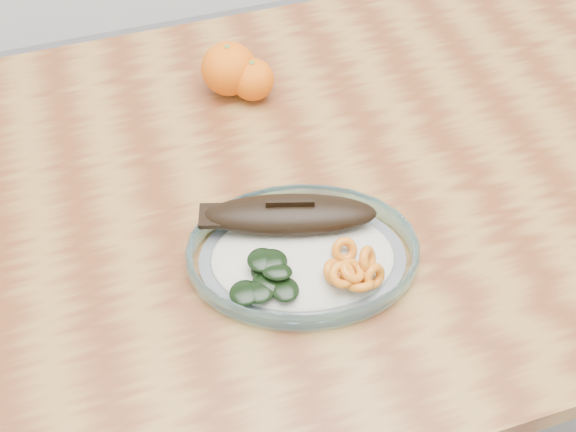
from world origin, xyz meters
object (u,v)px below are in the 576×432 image
(dining_table, at_px, (312,224))
(plated_meal, at_px, (302,252))
(orange_left, at_px, (229,69))
(orange_right, at_px, (253,80))

(dining_table, xyz_separation_m, plated_meal, (-0.06, -0.13, 0.12))
(dining_table, bearing_deg, plated_meal, -114.83)
(dining_table, height_order, orange_left, orange_left)
(plated_meal, distance_m, orange_left, 0.34)
(dining_table, relative_size, orange_right, 18.58)
(plated_meal, bearing_deg, orange_right, 99.93)
(dining_table, height_order, orange_right, orange_right)
(dining_table, relative_size, plated_meal, 1.93)
(orange_right, bearing_deg, orange_left, 140.47)
(dining_table, distance_m, orange_right, 0.23)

